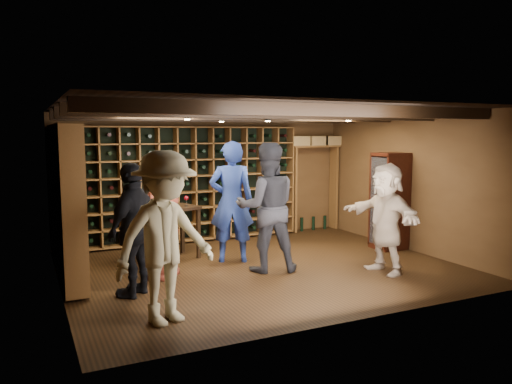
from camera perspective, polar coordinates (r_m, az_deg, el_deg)
name	(u,v)px	position (r m, az deg, el deg)	size (l,w,h in m)	color
ground	(262,267)	(8.06, 0.67, -8.62)	(6.00, 6.00, 0.00)	black
room_shell	(261,115)	(7.82, 0.53, 8.84)	(6.00, 6.00, 6.00)	brown
wine_rack_back	(185,184)	(9.80, -8.07, 0.91)	(4.65, 0.30, 2.20)	brown
wine_rack_left	(66,200)	(7.89, -20.92, -0.86)	(0.30, 2.65, 2.20)	brown
crate_shelf	(315,159)	(10.99, 6.72, 3.74)	(1.20, 0.32, 2.07)	brown
display_cabinet	(389,203)	(9.52, 14.99, -1.20)	(0.55, 0.50, 1.75)	#33110A
man_blue_shirt	(232,202)	(8.26, -2.81, -1.13)	(0.73, 0.48, 2.01)	navy
man_grey_suit	(267,207)	(7.69, 1.26, -1.77)	(0.97, 0.75, 1.99)	black
guest_red_floral	(159,216)	(7.50, -11.04, -2.76)	(0.89, 0.58, 1.82)	maroon
guest_woman_black	(134,229)	(6.72, -13.72, -4.19)	(1.03, 0.43, 1.76)	black
guest_khaki	(165,238)	(5.66, -10.35, -5.19)	(1.26, 0.72, 1.95)	gray
guest_beige	(386,218)	(7.88, 14.62, -2.90)	(1.57, 0.50, 1.69)	tan
tasting_table	(162,214)	(8.46, -10.65, -2.51)	(1.31, 0.91, 1.18)	black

